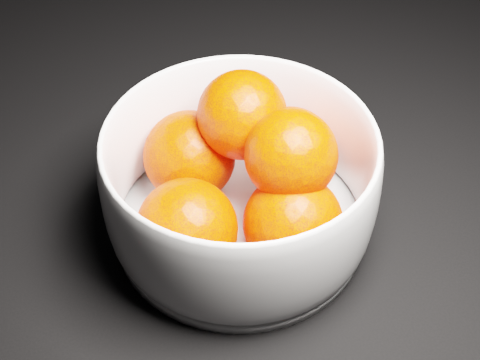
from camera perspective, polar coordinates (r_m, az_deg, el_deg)
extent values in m
cube|color=black|center=(0.88, 12.74, 10.87)|extent=(3.00, 3.00, 0.00)
cylinder|color=white|center=(0.62, 0.00, -3.81)|extent=(0.23, 0.23, 0.01)
sphere|color=#F62A00|center=(0.63, 4.27, 2.57)|extent=(0.08, 0.08, 0.08)
sphere|color=#F62A00|center=(0.62, -4.33, 2.03)|extent=(0.09, 0.09, 0.09)
sphere|color=#F62A00|center=(0.56, -4.55, -4.17)|extent=(0.09, 0.09, 0.09)
sphere|color=#F62A00|center=(0.56, 4.54, -3.69)|extent=(0.08, 0.08, 0.08)
sphere|color=#F62A00|center=(0.59, 0.17, 5.57)|extent=(0.08, 0.08, 0.08)
sphere|color=#F62A00|center=(0.55, 4.38, 2.13)|extent=(0.08, 0.08, 0.08)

